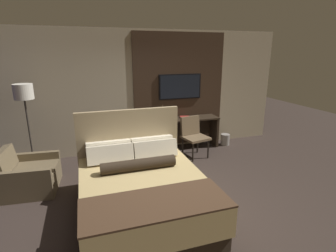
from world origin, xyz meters
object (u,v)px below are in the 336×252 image
Objects in this scene: desk at (182,128)px; floor_lamp at (24,99)px; tv at (180,87)px; book at (185,117)px; vase_tall at (163,112)px; waste_bin at (225,139)px; desk_chair at (193,133)px; armchair_by_window at (28,176)px; bed at (142,190)px.

floor_lamp reaches higher than desk.
tv reaches higher than book.
vase_tall is 1.40× the size of waste_bin.
desk is 1.94× the size of desk_chair.
desk reaches higher than armchair_by_window.
armchair_by_window is 2.46× the size of vase_tall.
book is at bearing 56.07° from bed.
desk is at bearing -66.18° from armchair_by_window.
armchair_by_window is at bearing -158.40° from tv.
desk_chair is 3.35m from armchair_by_window.
armchair_by_window is (-3.29, -0.55, -0.29)m from desk_chair.
book is at bearing 11.37° from vase_tall.
waste_bin is at bearing -6.72° from desk.
waste_bin is at bearing 3.23° from floor_lamp.
desk is 1.00m from tv.
tv reaches higher than bed.
bed is at bearing -140.17° from waste_bin.
bed is at bearing -123.12° from desk.
vase_tall is at bearing 178.42° from waste_bin.
desk is at bearing -155.41° from book.
floor_lamp is at bearing -172.93° from book.
armchair_by_window is (-3.25, -1.10, -0.27)m from desk.
tv is at bearing 9.86° from floor_lamp.
floor_lamp is 4.60m from waste_bin.
bed reaches higher than armchair_by_window.
bed is 2.13m from armchair_by_window.
bed reaches higher than vase_tall.
floor_lamp is 3.43m from book.
floor_lamp is at bearing -173.34° from desk.
desk is at bearing 6.66° from floor_lamp.
desk is 0.27m from book.
tv is 1.21m from desk_chair.
tv is (1.54, 2.55, 1.12)m from bed.
book is at bearing 7.07° from floor_lamp.
desk_chair reaches higher than waste_bin.
waste_bin is (1.13, -0.13, -0.37)m from desk.
desk_chair is at bearing -75.46° from armchair_by_window.
vase_tall is at bearing -168.63° from book.
floor_lamp reaches higher than desk_chair.
vase_tall is at bearing 65.93° from bed.
waste_bin is (1.13, -0.32, -1.36)m from tv.
armchair_by_window is at bearing -159.61° from vase_tall.
tv is 0.61× the size of floor_lamp.
desk is (1.54, 2.36, 0.14)m from bed.
tv reaches higher than desk.
book is (3.34, 0.41, -0.69)m from floor_lamp.
armchair_by_window is at bearing -88.47° from floor_lamp.
bed is at bearing -121.45° from armchair_by_window.
armchair_by_window is at bearing 177.07° from desk_chair.
bed is 7.57× the size of waste_bin.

